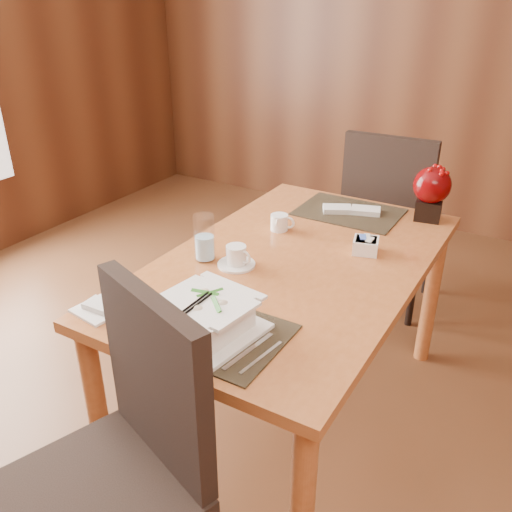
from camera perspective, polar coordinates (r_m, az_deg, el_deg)
The scene contains 14 objects.
back_wall at distance 4.12m, azimuth 20.82°, elevation 21.23°, with size 5.00×0.02×2.80m, color #582F19.
dining_table at distance 2.09m, azimuth 3.94°, elevation -2.79°, with size 0.90×1.50×0.75m.
placemat_near at distance 1.63m, azimuth -4.86°, elevation -7.90°, with size 0.45×0.33×0.01m, color black.
placemat_far at distance 2.50m, azimuth 9.77°, elevation 4.59°, with size 0.45×0.33×0.01m, color black.
soup_setting at distance 1.60m, azimuth -5.19°, elevation -6.41°, with size 0.32×0.32×0.12m.
coffee_cup at distance 1.98m, azimuth -2.09°, elevation -0.13°, with size 0.14×0.14×0.08m.
water_glass at distance 2.01m, azimuth -5.46°, elevation 1.91°, with size 0.08×0.08×0.18m, color white.
creamer_jug at distance 2.28m, azimuth 2.47°, elevation 3.56°, with size 0.09×0.09×0.07m, color white, non-canonical shape.
sugar_caddy at distance 2.13m, azimuth 11.47°, elevation 1.07°, with size 0.09×0.09×0.06m, color white.
berry_decor at distance 2.47m, azimuth 17.98°, elevation 6.62°, with size 0.16×0.16×0.24m.
napkins_far at distance 2.49m, azimuth 10.23°, elevation 4.80°, with size 0.25×0.09×0.02m, color silver, non-canonical shape.
bread_plate at distance 1.80m, azimuth -16.07°, elevation -5.39°, with size 0.14×0.14×0.01m, color white.
near_chair at distance 1.56m, azimuth -13.97°, elevation -19.67°, with size 0.60×0.60×1.01m.
far_chair at distance 2.99m, azimuth 13.86°, elevation 4.29°, with size 0.50×0.50×1.03m.
Camera 1 is at (0.80, -1.03, 1.68)m, focal length 38.00 mm.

